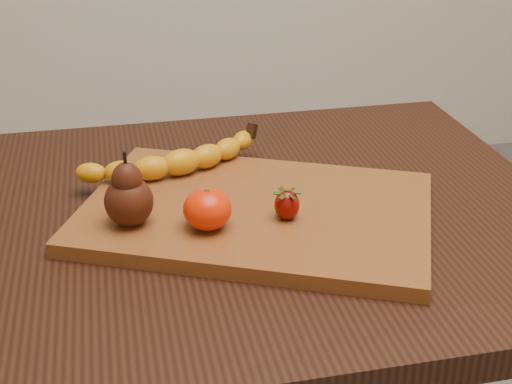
{
  "coord_description": "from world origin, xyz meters",
  "views": [
    {
      "loc": [
        -0.1,
        -0.84,
        1.22
      ],
      "look_at": [
        0.07,
        -0.03,
        0.8
      ],
      "focal_mm": 50.0,
      "sensor_mm": 36.0,
      "label": 1
    }
  ],
  "objects": [
    {
      "name": "strawberry",
      "position": [
        0.1,
        -0.08,
        0.8
      ],
      "size": [
        0.04,
        0.04,
        0.04
      ],
      "primitive_type": null,
      "rotation": [
        0.0,
        0.0,
        -0.24
      ],
      "color": "#7F0803",
      "rests_on": "cutting_board"
    },
    {
      "name": "table",
      "position": [
        0.0,
        0.0,
        0.66
      ],
      "size": [
        1.0,
        0.7,
        0.76
      ],
      "color": "black",
      "rests_on": "ground"
    },
    {
      "name": "mandarin",
      "position": [
        0.0,
        -0.08,
        0.81
      ],
      "size": [
        0.06,
        0.06,
        0.05
      ],
      "primitive_type": "ellipsoid",
      "rotation": [
        0.0,
        0.0,
        -0.07
      ],
      "color": "#F42802",
      "rests_on": "cutting_board"
    },
    {
      "name": "pear",
      "position": [
        -0.09,
        -0.05,
        0.83
      ],
      "size": [
        0.07,
        0.07,
        0.1
      ],
      "primitive_type": null,
      "rotation": [
        0.0,
        0.0,
        0.08
      ],
      "color": "#41180A",
      "rests_on": "cutting_board"
    },
    {
      "name": "cutting_board",
      "position": [
        0.07,
        -0.03,
        0.77
      ],
      "size": [
        0.53,
        0.46,
        0.02
      ],
      "primitive_type": "cube",
      "rotation": [
        0.0,
        0.0,
        -0.43
      ],
      "color": "brown",
      "rests_on": "table"
    },
    {
      "name": "banana",
      "position": [
        -0.01,
        0.08,
        0.8
      ],
      "size": [
        0.25,
        0.13,
        0.04
      ],
      "primitive_type": null,
      "rotation": [
        0.0,
        0.0,
        0.3
      ],
      "color": "orange",
      "rests_on": "cutting_board"
    }
  ]
}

